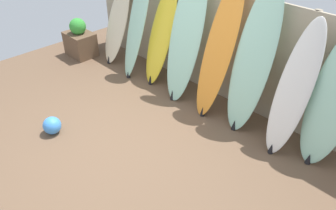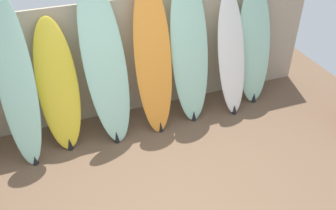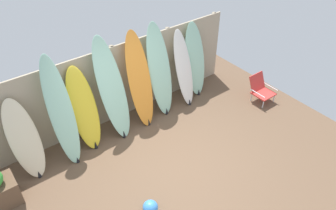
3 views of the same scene
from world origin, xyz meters
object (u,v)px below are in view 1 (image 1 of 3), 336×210
surfboard_seafoam_3 (186,35)px  surfboard_seafoam_7 (334,100)px  surfboard_orange_4 (219,50)px  surfboard_white_6 (294,91)px  surfboard_seafoam_1 (138,18)px  surfboard_yellow_2 (161,36)px  beach_ball (52,125)px  surfboard_cream_0 (117,24)px  planter_box (80,41)px  surfboard_seafoam_5 (253,61)px

surfboard_seafoam_3 → surfboard_seafoam_7: 2.35m
surfboard_orange_4 → surfboard_white_6: 1.23m
surfboard_seafoam_1 → surfboard_yellow_2: bearing=12.4°
beach_ball → surfboard_seafoam_3: bearing=74.4°
surfboard_seafoam_7 → surfboard_seafoam_1: bearing=-177.2°
surfboard_yellow_2 → surfboard_seafoam_7: bearing=1.3°
surfboard_cream_0 → surfboard_orange_4: (2.52, -0.02, 0.28)m
planter_box → surfboard_seafoam_1: bearing=15.2°
surfboard_seafoam_5 → planter_box: surfboard_seafoam_5 is taller
surfboard_yellow_2 → surfboard_seafoam_3: bearing=-4.2°
surfboard_white_6 → planter_box: size_ratio=2.25×
surfboard_white_6 → planter_box: surfboard_white_6 is taller
surfboard_seafoam_1 → surfboard_orange_4: (1.78, 0.05, -0.04)m
surfboard_seafoam_3 → surfboard_seafoam_5: (1.22, 0.03, -0.03)m
surfboard_seafoam_3 → surfboard_yellow_2: bearing=175.8°
surfboard_white_6 → surfboard_yellow_2: bearing=178.8°
surfboard_seafoam_5 → surfboard_yellow_2: bearing=179.6°
surfboard_seafoam_1 → surfboard_yellow_2: (0.47, 0.10, -0.22)m
surfboard_cream_0 → surfboard_seafoam_1: bearing=-5.3°
surfboard_orange_4 → beach_ball: 2.68m
surfboard_white_6 → planter_box: bearing=-174.2°
surfboard_orange_4 → surfboard_seafoam_5: (0.56, 0.04, 0.02)m
surfboard_cream_0 → beach_ball: 2.61m
surfboard_cream_0 → surfboard_white_6: surfboard_white_6 is taller
surfboard_seafoam_3 → surfboard_orange_4: size_ratio=1.04×
surfboard_white_6 → surfboard_orange_4: bearing=-179.8°
surfboard_seafoam_3 → surfboard_orange_4: 0.66m
surfboard_orange_4 → surfboard_seafoam_7: surfboard_orange_4 is taller
surfboard_white_6 → surfboard_seafoam_1: bearing=-179.0°
surfboard_seafoam_1 → planter_box: surfboard_seafoam_1 is taller
surfboard_yellow_2 → surfboard_seafoam_3: size_ratio=0.79×
surfboard_seafoam_7 → surfboard_orange_4: bearing=-175.8°
surfboard_seafoam_5 → surfboard_seafoam_7: size_ratio=1.17×
surfboard_seafoam_1 → surfboard_white_6: size_ratio=1.21×
beach_ball → surfboard_seafoam_7: bearing=37.9°
surfboard_seafoam_1 → surfboard_seafoam_3: surfboard_seafoam_3 is taller
surfboard_seafoam_3 → surfboard_seafoam_7: bearing=2.8°
planter_box → surfboard_seafoam_3: bearing=10.0°
planter_box → beach_ball: 2.63m
surfboard_seafoam_1 → surfboard_seafoam_5: bearing=2.2°
surfboard_cream_0 → surfboard_seafoam_3: bearing=-0.3°
surfboard_cream_0 → surfboard_orange_4: size_ratio=0.73×
surfboard_cream_0 → surfboard_white_6: 3.75m
surfboard_orange_4 → surfboard_white_6: surfboard_orange_4 is taller
surfboard_yellow_2 → surfboard_white_6: surfboard_white_6 is taller
surfboard_yellow_2 → surfboard_seafoam_5: bearing=-0.4°
surfboard_seafoam_5 → beach_ball: bearing=-129.6°
surfboard_seafoam_3 → surfboard_seafoam_1: bearing=-177.0°
surfboard_seafoam_7 → planter_box: 4.99m
surfboard_orange_4 → beach_ball: (-1.27, -2.18, -0.91)m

